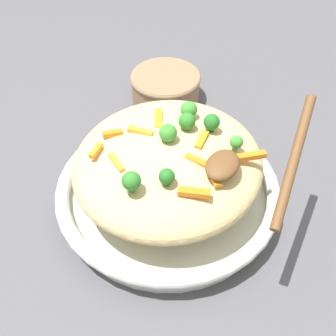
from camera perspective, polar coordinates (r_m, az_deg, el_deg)
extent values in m
plane|color=#4C4C51|center=(0.66, 0.00, -4.68)|extent=(2.40, 2.40, 0.00)
cylinder|color=silver|center=(0.65, 0.00, -3.96)|extent=(0.30, 0.30, 0.03)
torus|color=silver|center=(0.64, 0.00, -2.60)|extent=(0.33, 0.33, 0.02)
torus|color=black|center=(0.63, 0.00, -2.35)|extent=(0.32, 0.32, 0.00)
ellipsoid|color=#D1BA7A|center=(0.60, 0.00, 0.62)|extent=(0.27, 0.26, 0.08)
cube|color=orange|center=(0.58, 4.42, 3.66)|extent=(0.03, 0.01, 0.01)
cube|color=orange|center=(0.59, -3.79, 4.62)|extent=(0.01, 0.04, 0.01)
cube|color=orange|center=(0.55, 4.20, 0.77)|extent=(0.01, 0.04, 0.01)
cube|color=orange|center=(0.55, -6.77, 0.74)|extent=(0.02, 0.03, 0.01)
cube|color=orange|center=(0.57, -9.41, 2.26)|extent=(0.03, 0.01, 0.01)
cube|color=orange|center=(0.59, -7.27, 4.50)|extent=(0.02, 0.03, 0.01)
cube|color=orange|center=(0.54, 6.13, -1.16)|extent=(0.03, 0.03, 0.01)
cube|color=orange|center=(0.51, 3.44, -3.21)|extent=(0.02, 0.04, 0.01)
cube|color=orange|center=(0.57, 10.77, 1.55)|extent=(0.03, 0.04, 0.01)
cube|color=orange|center=(0.61, -1.25, 6.40)|extent=(0.04, 0.03, 0.01)
cylinder|color=#296820|center=(0.59, 2.47, 5.23)|extent=(0.01, 0.01, 0.01)
sphere|color=#2D7A28|center=(0.58, 2.50, 6.15)|extent=(0.02, 0.02, 0.02)
cylinder|color=#205B1C|center=(0.60, 5.66, 5.13)|extent=(0.01, 0.01, 0.01)
sphere|color=#236B23|center=(0.59, 5.75, 6.02)|extent=(0.02, 0.02, 0.02)
cylinder|color=#377928|center=(0.62, 2.80, 6.75)|extent=(0.01, 0.01, 0.01)
sphere|color=#3D8E33|center=(0.61, 2.84, 7.62)|extent=(0.02, 0.02, 0.02)
cylinder|color=#205B1C|center=(0.52, -0.17, -1.95)|extent=(0.01, 0.01, 0.01)
sphere|color=#236B23|center=(0.52, -0.17, -1.12)|extent=(0.02, 0.02, 0.02)
cylinder|color=#377928|center=(0.57, -0.23, 3.86)|extent=(0.01, 0.01, 0.01)
sphere|color=#3D8E33|center=(0.57, -0.23, 4.80)|extent=(0.02, 0.02, 0.02)
cylinder|color=#296820|center=(0.52, -4.53, -2.74)|extent=(0.01, 0.01, 0.01)
sphere|color=#2D7A28|center=(0.51, -4.61, -1.78)|extent=(0.02, 0.02, 0.02)
cylinder|color=#377928|center=(0.58, 8.86, 2.70)|extent=(0.01, 0.01, 0.01)
sphere|color=#3D8E33|center=(0.57, 8.96, 3.38)|extent=(0.02, 0.02, 0.02)
ellipsoid|color=brown|center=(0.54, 7.15, 0.41)|extent=(0.06, 0.04, 0.02)
cylinder|color=brown|center=(0.51, 16.05, 0.75)|extent=(0.16, 0.03, 0.08)
cylinder|color=#8C6B4C|center=(0.84, -0.32, 10.47)|extent=(0.13, 0.13, 0.06)
torus|color=#8C6B4C|center=(0.83, -0.33, 11.76)|extent=(0.13, 0.13, 0.01)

